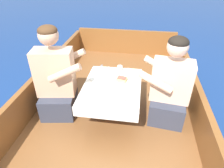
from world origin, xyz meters
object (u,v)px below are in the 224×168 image
sandwich (122,79)px  person_port (57,81)px  coffee_cup_center (84,97)px  person_starboard (169,89)px  coffee_cup_starboard (91,90)px  tin_can (120,68)px  coffee_cup_port (108,86)px

sandwich → person_port: bearing=-169.8°
sandwich → coffee_cup_center: coffee_cup_center is taller
person_starboard → coffee_cup_starboard: person_starboard is taller
person_starboard → tin_can: (-0.56, 0.31, 0.04)m
sandwich → coffee_cup_port: sandwich is taller
person_port → coffee_cup_port: person_port is taller
person_starboard → coffee_cup_center: size_ratio=10.58×
coffee_cup_center → tin_can: size_ratio=1.33×
person_port → coffee_cup_starboard: (0.42, -0.13, 0.01)m
person_port → sandwich: 0.71m
person_port → person_starboard: 1.21m
sandwich → coffee_cup_port: 0.19m
coffee_cup_port → person_starboard: bearing=8.6°
tin_can → sandwich: bearing=-78.7°
coffee_cup_port → coffee_cup_center: bearing=-127.0°
person_starboard → sandwich: bearing=1.9°
coffee_cup_port → coffee_cup_starboard: bearing=-142.4°
coffee_cup_port → person_port: bearing=178.5°
person_port → coffee_cup_center: bearing=-43.5°
person_starboard → tin_can: bearing=-22.3°
sandwich → coffee_cup_center: size_ratio=1.38×
sandwich → coffee_cup_port: bearing=-132.0°
person_port → tin_can: size_ratio=15.15×
coffee_cup_port → coffee_cup_starboard: coffee_cup_starboard is taller
person_starboard → coffee_cup_center: 0.89m
sandwich → coffee_cup_starboard: coffee_cup_starboard is taller
person_port → tin_can: bearing=22.4°
coffee_cup_center → tin_can: bearing=68.4°
person_starboard → coffee_cup_port: person_starboard is taller
coffee_cup_center → coffee_cup_starboard: bearing=76.1°
coffee_cup_center → person_port: bearing=145.6°
coffee_cup_port → coffee_cup_center: (-0.19, -0.25, 0.01)m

